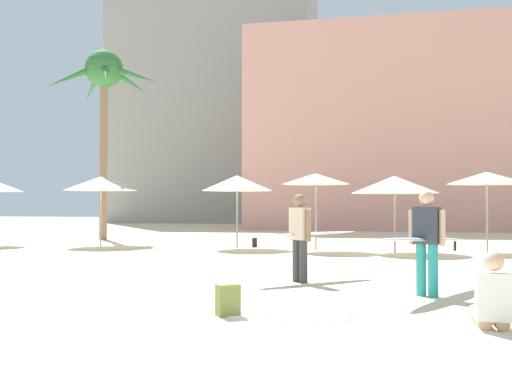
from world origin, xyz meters
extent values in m
plane|color=beige|center=(0.00, 0.00, 0.00)|extent=(120.00, 120.00, 0.00)
cube|color=#DB9989|center=(5.21, 33.63, 6.05)|extent=(20.57, 11.26, 12.09)
cube|color=gray|center=(-11.05, 43.24, 12.18)|extent=(16.93, 8.02, 24.36)
cylinder|color=#896B4C|center=(-8.73, 17.81, 3.65)|extent=(0.33, 0.33, 7.31)
sphere|color=#2D6B33|center=(-8.73, 17.81, 7.31)|extent=(1.61, 1.61, 1.61)
cone|color=#2D6B33|center=(-7.30, 17.73, 6.95)|extent=(2.19, 0.49, 1.05)
cone|color=#2D6B33|center=(-8.17, 19.15, 6.99)|extent=(1.17, 2.15, 0.97)
cone|color=#2D6B33|center=(-9.72, 18.76, 6.80)|extent=(1.76, 1.70, 1.32)
cone|color=#2D6B33|center=(-9.77, 16.92, 6.81)|extent=(1.82, 1.63, 1.31)
cone|color=#2D6B33|center=(-8.08, 16.63, 6.77)|extent=(1.31, 1.98, 1.38)
cylinder|color=gray|center=(0.77, 13.70, 1.25)|extent=(0.06, 0.06, 2.50)
cone|color=beige|center=(0.77, 13.70, 2.32)|extent=(2.21, 2.21, 0.36)
cylinder|color=gray|center=(-1.94, 14.07, 1.24)|extent=(0.06, 0.06, 2.48)
cone|color=beige|center=(-1.94, 14.07, 2.22)|extent=(2.42, 2.42, 0.52)
cylinder|color=gray|center=(3.25, 13.36, 1.19)|extent=(0.06, 0.06, 2.37)
cone|color=beige|center=(3.25, 13.36, 2.10)|extent=(2.67, 2.67, 0.54)
cylinder|color=gray|center=(6.05, 13.95, 1.25)|extent=(0.06, 0.06, 2.50)
cone|color=beige|center=(6.05, 13.95, 2.31)|extent=(2.42, 2.42, 0.38)
cylinder|color=gray|center=(-7.02, 14.20, 1.25)|extent=(0.06, 0.06, 2.49)
cone|color=white|center=(-7.02, 14.20, 2.25)|extent=(2.60, 2.60, 0.50)
cube|color=white|center=(1.56, 2.58, 0.01)|extent=(1.76, 1.08, 0.01)
cube|color=olive|center=(0.82, 2.26, 0.21)|extent=(0.35, 0.32, 0.42)
cube|color=#5B652F|center=(0.75, 2.35, 0.13)|extent=(0.20, 0.17, 0.18)
cylinder|color=#D1A889|center=(4.00, 2.45, 0.08)|extent=(0.16, 0.87, 0.16)
cylinder|color=#D1A889|center=(4.20, 2.45, 0.08)|extent=(0.16, 0.87, 0.16)
cube|color=white|center=(4.10, 2.02, 0.40)|extent=(0.40, 0.22, 0.56)
sphere|color=#D1A889|center=(4.10, 2.02, 0.82)|extent=(0.24, 0.24, 0.24)
cylinder|color=teal|center=(3.63, 4.51, 0.42)|extent=(0.21, 0.21, 0.84)
cylinder|color=teal|center=(3.45, 4.60, 0.42)|extent=(0.21, 0.21, 0.84)
cube|color=#333842|center=(3.54, 4.55, 1.14)|extent=(0.46, 0.37, 0.60)
sphere|color=#D1A889|center=(3.54, 4.55, 1.58)|extent=(0.32, 0.32, 0.24)
cylinder|color=#D1A889|center=(3.77, 4.45, 1.11)|extent=(0.13, 0.13, 0.57)
cylinder|color=#D1A889|center=(3.31, 4.66, 1.11)|extent=(0.13, 0.13, 0.57)
ellipsoid|color=#B2B2B7|center=(3.54, 4.85, 0.90)|extent=(1.82, 2.94, 0.20)
ellipsoid|color=teal|center=(3.54, 4.85, 0.90)|extent=(1.85, 2.96, 0.17)
cube|color=black|center=(4.14, 5.95, 0.72)|extent=(0.07, 0.10, 0.18)
cylinder|color=#3D3D42|center=(1.23, 5.90, 0.40)|extent=(0.23, 0.23, 0.81)
cylinder|color=#3D3D42|center=(1.38, 5.77, 0.40)|extent=(0.23, 0.23, 0.81)
cube|color=beige|center=(1.30, 5.84, 1.12)|extent=(0.44, 0.43, 0.61)
sphere|color=#936B51|center=(1.30, 5.84, 1.56)|extent=(0.34, 0.34, 0.24)
cylinder|color=#936B51|center=(1.12, 6.01, 1.08)|extent=(0.14, 0.14, 0.58)
cylinder|color=#936B51|center=(1.49, 5.67, 1.08)|extent=(0.14, 0.14, 0.58)
ellipsoid|color=white|center=(1.30, 6.14, 0.90)|extent=(2.21, 2.17, 0.09)
ellipsoid|color=#8C1F60|center=(1.30, 6.14, 0.90)|extent=(2.23, 2.19, 0.06)
cube|color=black|center=(0.52, 5.37, 0.77)|extent=(0.08, 0.08, 0.18)
camera|label=1|loc=(2.79, -5.30, 1.47)|focal=41.23mm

